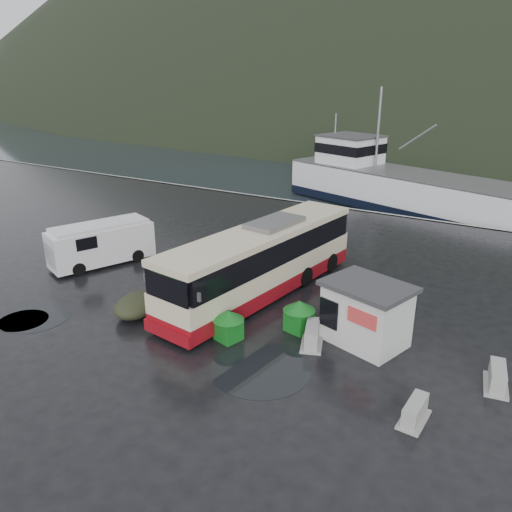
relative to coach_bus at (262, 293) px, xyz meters
The scene contains 14 objects.
ground 3.16m from the coach_bus, 121.69° to the right, with size 160.00×160.00×0.00m, color black.
harbor_water 107.33m from the coach_bus, 90.88° to the left, with size 300.00×180.00×0.02m, color black.
quay_edge 17.39m from the coach_bus, 95.47° to the left, with size 160.00×0.60×1.50m, color #999993.
coach_bus is the anchor object (origin of this frame).
white_van 9.71m from the coach_bus, behind, with size 1.97×5.71×2.39m, color silver, non-canonical shape.
waste_bin_left 4.71m from the coach_bus, 76.09° to the right, with size 0.93×0.93×1.29m, color #126A1C, non-canonical shape.
waste_bin_right 4.04m from the coach_bus, 37.05° to the right, with size 0.97×0.97×1.35m, color #126A1C, non-canonical shape.
dome_tent 6.01m from the coach_bus, 126.29° to the right, with size 1.76×2.47×0.97m, color #282C1A, non-canonical shape.
ticket_kiosk 6.21m from the coach_bus, 18.36° to the right, with size 3.23×2.45×2.53m, color silver, non-canonical shape.
jersey_barrier_a 5.25m from the coach_bus, 37.30° to the right, with size 0.82×1.64×0.82m, color #999993, non-canonical shape.
jersey_barrier_b 10.59m from the coach_bus, 33.16° to the right, with size 0.71×1.43×0.71m, color #999993, non-canonical shape.
jersey_barrier_c 11.11m from the coach_bus, 13.21° to the right, with size 0.77×1.54×0.77m, color #999993, non-canonical shape.
fishing_trawler 24.78m from the coach_bus, 90.24° to the left, with size 25.89×5.68×10.35m, color silver, non-canonical shape.
puddles 4.09m from the coach_bus, 85.61° to the right, with size 15.84×12.38×0.01m.
Camera 1 is at (12.87, -16.55, 10.18)m, focal length 35.00 mm.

